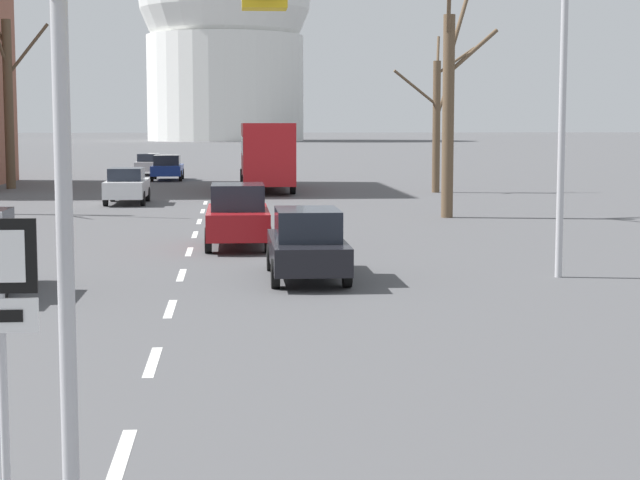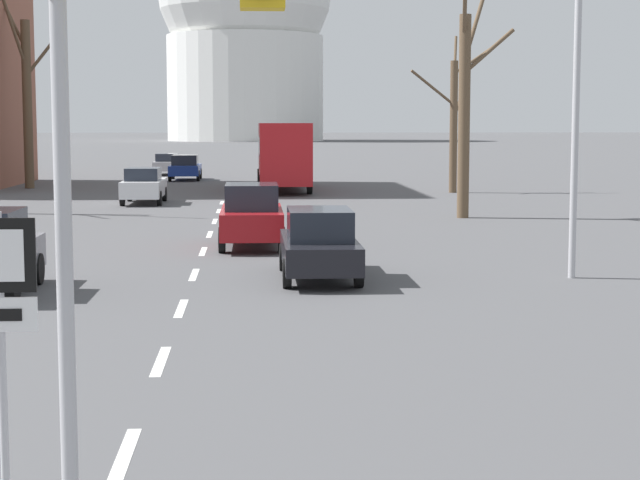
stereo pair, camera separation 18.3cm
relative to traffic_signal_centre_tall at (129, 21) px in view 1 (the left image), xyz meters
The scene contains 22 objects.
lane_stripe_1 4.84m from the traffic_signal_centre_tall, 99.38° to the left, with size 0.16×2.00×0.01m, color silver.
lane_stripe_2 8.00m from the traffic_signal_centre_tall, 93.15° to the left, with size 0.16×2.00×0.01m, color silver.
lane_stripe_3 12.04m from the traffic_signal_centre_tall, 91.89° to the left, with size 0.16×2.00×0.01m, color silver.
lane_stripe_4 16.32m from the traffic_signal_centre_tall, 91.35° to the left, with size 0.16×2.00×0.01m, color silver.
lane_stripe_5 20.70m from the traffic_signal_centre_tall, 91.05° to the left, with size 0.16×2.00×0.01m, color silver.
lane_stripe_6 25.12m from the traffic_signal_centre_tall, 90.86° to the left, with size 0.16×2.00×0.01m, color silver.
lane_stripe_7 29.56m from the traffic_signal_centre_tall, 90.73° to the left, with size 0.16×2.00×0.01m, color silver.
lane_stripe_8 34.02m from the traffic_signal_centre_tall, 90.63° to the left, with size 0.16×2.00×0.01m, color silver.
lane_stripe_9 38.49m from the traffic_signal_centre_tall, 90.56° to the left, with size 0.16×2.00×0.01m, color silver.
traffic_signal_centre_tall is the anchor object (origin of this frame).
route_sign_post 2.60m from the traffic_signal_centre_tall, behind, with size 0.60×0.08×2.77m.
street_lamp_right 16.68m from the traffic_signal_centre_tall, 62.14° to the left, with size 2.09×0.36×8.21m.
sedan_near_left 57.43m from the traffic_signal_centre_tall, 93.15° to the left, with size 1.88×4.29×1.55m.
sedan_near_right 38.35m from the traffic_signal_centre_tall, 95.62° to the left, with size 1.73×4.37×1.56m.
sedan_far_left 64.34m from the traffic_signal_centre_tall, 94.25° to the left, with size 1.75×4.34×1.45m.
sedan_far_right 21.47m from the traffic_signal_centre_tall, 87.42° to the left, with size 1.78×4.28×1.79m.
sedan_distant_centre 15.52m from the traffic_signal_centre_tall, 80.63° to the left, with size 1.70×4.39×1.58m.
city_bus 47.14m from the traffic_signal_centre_tall, 86.86° to the left, with size 2.66×10.80×3.48m.
bare_tree_right_near 31.42m from the traffic_signal_centre_tall, 73.79° to the left, with size 2.35×3.09×8.44m.
bare_tree_left_far 50.66m from the traffic_signal_centre_tall, 102.52° to the left, with size 3.65×3.31×10.06m.
bare_tree_right_far 45.84m from the traffic_signal_centre_tall, 76.06° to the left, with size 4.25×1.61×7.87m.
capitol_dome 208.09m from the traffic_signal_centre_tall, 90.10° to the left, with size 34.59×34.59×48.86m.
Camera 1 is at (1.18, -2.70, 3.47)m, focal length 60.00 mm.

